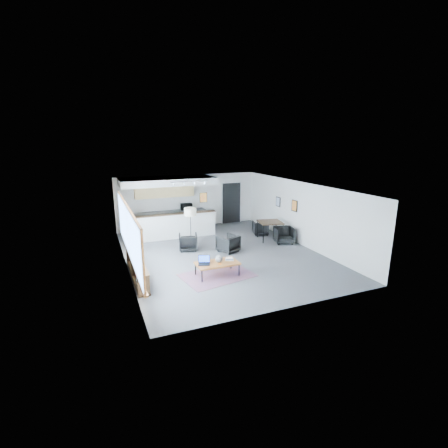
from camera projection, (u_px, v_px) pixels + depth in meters
name	position (u px, v px, depth m)	size (l,w,h in m)	color
room	(222.00, 221.00, 12.09)	(7.02, 9.02, 2.62)	#4B4B4E
window	(128.00, 233.00, 9.98)	(0.10, 5.95, 1.66)	#8CBFFF
console	(137.00, 268.00, 10.18)	(0.35, 3.00, 0.80)	#342112
kitchenette	(168.00, 204.00, 14.96)	(4.20, 1.96, 2.60)	white
doorway	(231.00, 202.00, 16.95)	(1.10, 0.12, 2.15)	black
track_light	(189.00, 182.00, 13.54)	(1.60, 0.07, 0.15)	silver
wall_art_lower	(294.00, 206.00, 13.66)	(0.03, 0.38, 0.48)	black
wall_art_upper	(278.00, 202.00, 14.84)	(0.03, 0.34, 0.44)	black
kilim_rug	(217.00, 275.00, 10.44)	(2.44, 1.87, 0.01)	#5D3747
coffee_table	(217.00, 263.00, 10.34)	(1.37, 0.75, 0.44)	brown
laptop	(204.00, 261.00, 10.21)	(0.44, 0.40, 0.26)	black
ceramic_pot	(219.00, 259.00, 10.31)	(0.23, 0.23, 0.23)	gray
book_stack	(229.00, 259.00, 10.54)	(0.32, 0.29, 0.08)	silver
coaster	(220.00, 264.00, 10.20)	(0.13, 0.13, 0.01)	#E5590C
armchair_left	(188.00, 241.00, 12.78)	(0.70, 0.66, 0.72)	black
armchair_right	(228.00, 243.00, 12.59)	(0.71, 0.66, 0.73)	black
floor_lamp	(190.00, 213.00, 12.75)	(0.63, 0.63, 1.66)	black
dining_table	(270.00, 223.00, 14.04)	(1.14, 1.14, 0.82)	#342112
dining_chair_near	(284.00, 236.00, 13.66)	(0.64, 0.60, 0.65)	black
dining_chair_far	(260.00, 228.00, 14.95)	(0.57, 0.53, 0.58)	black
microwave	(186.00, 206.00, 15.78)	(0.56, 0.31, 0.38)	black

